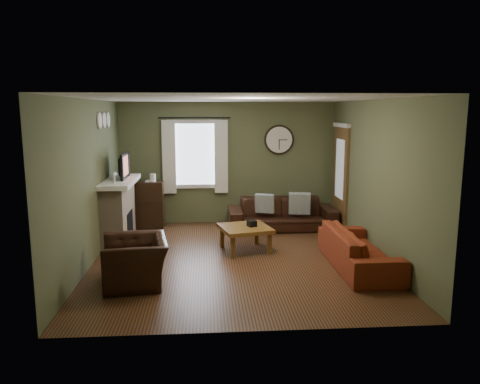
{
  "coord_description": "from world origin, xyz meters",
  "views": [
    {
      "loc": [
        -0.47,
        -7.43,
        2.43
      ],
      "look_at": [
        0.1,
        0.4,
        1.05
      ],
      "focal_mm": 35.0,
      "sensor_mm": 36.0,
      "label": 1
    }
  ],
  "objects": [
    {
      "name": "wall_front",
      "position": [
        0.0,
        -2.6,
        1.3
      ],
      "size": [
        4.6,
        0.0,
        2.6
      ],
      "primitive_type": "cube",
      "color": "#535B3A",
      "rests_on": "ground"
    },
    {
      "name": "medallion_mid",
      "position": [
        -2.28,
        1.15,
        2.25
      ],
      "size": [
        0.28,
        0.28,
        0.03
      ],
      "primitive_type": "cylinder",
      "color": "white",
      "rests_on": "wall_left"
    },
    {
      "name": "fireplace",
      "position": [
        -2.1,
        1.15,
        0.55
      ],
      "size": [
        0.4,
        1.4,
        1.1
      ],
      "primitive_type": "cube",
      "color": "tan",
      "rests_on": "floor"
    },
    {
      "name": "ceiling",
      "position": [
        0.0,
        0.0,
        2.6
      ],
      "size": [
        4.6,
        5.2,
        0.0
      ],
      "primitive_type": "cube",
      "color": "white",
      "rests_on": "ground"
    },
    {
      "name": "armchair",
      "position": [
        -1.48,
        -1.02,
        0.33
      ],
      "size": [
        1.03,
        1.13,
        0.65
      ],
      "primitive_type": "imported",
      "rotation": [
        0.0,
        0.0,
        -1.41
      ],
      "color": "black",
      "rests_on": "floor"
    },
    {
      "name": "mantel",
      "position": [
        -2.07,
        1.15,
        1.14
      ],
      "size": [
        0.58,
        1.6,
        0.08
      ],
      "primitive_type": "cube",
      "color": "white",
      "rests_on": "fireplace"
    },
    {
      "name": "coffee_table",
      "position": [
        0.19,
        0.43,
        0.22
      ],
      "size": [
        0.99,
        0.99,
        0.43
      ],
      "primitive_type": null,
      "rotation": [
        0.0,
        0.0,
        0.24
      ],
      "color": "brown",
      "rests_on": "floor"
    },
    {
      "name": "wall_back",
      "position": [
        0.0,
        2.6,
        1.3
      ],
      "size": [
        4.6,
        0.0,
        2.6
      ],
      "primitive_type": "cube",
      "color": "#535B3A",
      "rests_on": "ground"
    },
    {
      "name": "curtain_rod",
      "position": [
        -0.7,
        2.48,
        2.27
      ],
      "size": [
        0.03,
        0.03,
        1.5
      ],
      "primitive_type": "cylinder",
      "color": "black",
      "rests_on": "wall_back"
    },
    {
      "name": "pillow_right",
      "position": [
        0.71,
        1.86,
        0.55
      ],
      "size": [
        0.4,
        0.23,
        0.38
      ],
      "primitive_type": "cube",
      "rotation": [
        0.0,
        0.0,
        -0.32
      ],
      "color": "gray",
      "rests_on": "sofa_brown"
    },
    {
      "name": "wall_right",
      "position": [
        2.3,
        0.0,
        1.3
      ],
      "size": [
        0.0,
        5.2,
        2.6
      ],
      "primitive_type": "cube",
      "color": "#535B3A",
      "rests_on": "ground"
    },
    {
      "name": "pillow_left",
      "position": [
        1.42,
        1.81,
        0.55
      ],
      "size": [
        0.45,
        0.22,
        0.44
      ],
      "primitive_type": "cube",
      "rotation": [
        0.0,
        0.0,
        -0.2
      ],
      "color": "gray",
      "rests_on": "sofa_brown"
    },
    {
      "name": "medallion_left",
      "position": [
        -2.28,
        0.8,
        2.25
      ],
      "size": [
        0.28,
        0.28,
        0.03
      ],
      "primitive_type": "cylinder",
      "color": "white",
      "rests_on": "wall_left"
    },
    {
      "name": "tv",
      "position": [
        -2.05,
        1.3,
        1.35
      ],
      "size": [
        0.08,
        0.6,
        0.35
      ],
      "primitive_type": "imported",
      "rotation": [
        0.0,
        0.0,
        1.57
      ],
      "color": "black",
      "rests_on": "mantel"
    },
    {
      "name": "floor",
      "position": [
        0.0,
        0.0,
        0.0
      ],
      "size": [
        4.6,
        5.2,
        0.0
      ],
      "primitive_type": "cube",
      "color": "#4A2C19",
      "rests_on": "ground"
    },
    {
      "name": "door",
      "position": [
        2.27,
        1.85,
        1.05
      ],
      "size": [
        0.05,
        0.9,
        2.1
      ],
      "primitive_type": "cube",
      "color": "brown",
      "rests_on": "floor"
    },
    {
      "name": "wall_left",
      "position": [
        -2.3,
        0.0,
        1.3
      ],
      "size": [
        0.0,
        5.2,
        2.6
      ],
      "primitive_type": "cube",
      "color": "#535B3A",
      "rests_on": "ground"
    },
    {
      "name": "tissue_box",
      "position": [
        0.31,
        0.43,
        0.4
      ],
      "size": [
        0.18,
        0.18,
        0.1
      ],
      "primitive_type": "cube",
      "rotation": [
        0.0,
        0.0,
        0.41
      ],
      "color": "black",
      "rests_on": "coffee_table"
    },
    {
      "name": "sofa_red",
      "position": [
        1.88,
        -0.57,
        0.3
      ],
      "size": [
        0.79,
        2.03,
        0.59
      ],
      "primitive_type": "imported",
      "rotation": [
        0.0,
        0.0,
        1.57
      ],
      "color": "maroon",
      "rests_on": "floor"
    },
    {
      "name": "wall_clock",
      "position": [
        1.1,
        2.55,
        1.8
      ],
      "size": [
        0.64,
        0.06,
        0.64
      ],
      "primitive_type": null,
      "color": "white",
      "rests_on": "wall_back"
    },
    {
      "name": "curtain_right",
      "position": [
        -0.15,
        2.48,
        1.45
      ],
      "size": [
        0.28,
        0.04,
        1.55
      ],
      "primitive_type": "cube",
      "color": "white",
      "rests_on": "wall_back"
    },
    {
      "name": "curtain_left",
      "position": [
        -1.25,
        2.48,
        1.45
      ],
      "size": [
        0.28,
        0.04,
        1.55
      ],
      "primitive_type": "cube",
      "color": "white",
      "rests_on": "wall_back"
    },
    {
      "name": "tv_screen",
      "position": [
        -1.97,
        1.3,
        1.41
      ],
      "size": [
        0.02,
        0.62,
        0.36
      ],
      "primitive_type": "cube",
      "color": "#994C3F",
      "rests_on": "mantel"
    },
    {
      "name": "sofa_brown",
      "position": [
        1.08,
        1.89,
        0.32
      ],
      "size": [
        2.18,
        0.85,
        0.64
      ],
      "primitive_type": "imported",
      "color": "black",
      "rests_on": "floor"
    },
    {
      "name": "wine_glass_a",
      "position": [
        -2.05,
        0.65,
        1.27
      ],
      "size": [
        0.07,
        0.07,
        0.19
      ],
      "primitive_type": null,
      "color": "white",
      "rests_on": "mantel"
    },
    {
      "name": "wine_glass_b",
      "position": [
        -2.05,
        0.72,
        1.28
      ],
      "size": [
        0.07,
        0.07,
        0.19
      ],
      "primitive_type": null,
      "color": "white",
      "rests_on": "mantel"
    },
    {
      "name": "window_pane",
      "position": [
        -0.7,
        2.58,
        1.5
      ],
      "size": [
        1.0,
        0.02,
        1.3
      ],
      "primitive_type": null,
      "color": "silver",
      "rests_on": "wall_back"
    },
    {
      "name": "firebox",
      "position": [
        -1.91,
        1.15,
        0.3
      ],
      "size": [
        0.04,
        0.6,
        0.55
      ],
      "primitive_type": "cube",
      "color": "black",
      "rests_on": "fireplace"
    },
    {
      "name": "medallion_right",
      "position": [
        -2.28,
        1.5,
        2.25
      ],
      "size": [
        0.28,
        0.28,
        0.03
      ],
      "primitive_type": "cylinder",
      "color": "white",
      "rests_on": "wall_left"
    },
    {
      "name": "book",
      "position": [
        -1.72,
        2.21,
        0.96
      ],
      "size": [
        0.19,
        0.26,
        0.02
      ],
      "primitive_type": "imported",
      "rotation": [
        0.0,
        0.0,
        -0.05
      ],
      "color": "brown",
      "rests_on": "bookshelf"
    },
    {
      "name": "bookshelf",
      "position": [
        -1.78,
        2.2,
        0.49
      ],
      "size": [
        0.82,
        0.35,
        0.97
      ],
      "primitive_type": null,
      "color": "black",
      "rests_on": "floor"
    }
  ]
}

